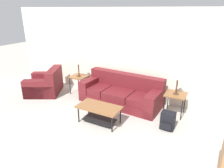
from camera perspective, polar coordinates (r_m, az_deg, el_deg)
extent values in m
cube|color=silver|center=(5.82, 7.10, 8.12)|extent=(9.07, 0.06, 2.60)
cube|color=maroon|center=(5.72, 2.31, -4.59)|extent=(2.34, 1.04, 0.22)
cube|color=maroon|center=(6.00, -4.15, -1.21)|extent=(0.79, 0.86, 0.20)
cube|color=maroon|center=(5.62, 2.24, -2.73)|extent=(0.79, 0.86, 0.20)
cube|color=maroon|center=(5.33, 9.46, -4.40)|extent=(0.79, 0.86, 0.20)
cube|color=maroon|center=(5.79, 3.95, 1.17)|extent=(2.30, 0.39, 0.40)
cube|color=maroon|center=(6.16, -5.88, -0.97)|extent=(0.33, 0.93, 0.58)
cube|color=maroon|center=(5.28, 11.96, -5.16)|extent=(0.33, 0.93, 0.58)
cube|color=maroon|center=(6.77, -18.80, -0.77)|extent=(1.35, 1.39, 0.40)
cube|color=maroon|center=(6.54, -16.26, 2.48)|extent=(0.72, 1.06, 0.40)
cube|color=maroon|center=(7.10, -17.89, 1.01)|extent=(0.98, 0.68, 0.56)
cube|color=maroon|center=(6.40, -19.97, -1.41)|extent=(0.98, 0.68, 0.56)
cube|color=brown|center=(4.68, -3.70, -6.60)|extent=(1.02, 0.54, 0.04)
cylinder|color=black|center=(4.87, -9.54, -8.61)|extent=(0.03, 0.03, 0.39)
cylinder|color=black|center=(4.43, 0.01, -11.43)|extent=(0.03, 0.03, 0.39)
cylinder|color=black|center=(5.16, -6.74, -6.65)|extent=(0.03, 0.03, 0.39)
cylinder|color=black|center=(4.75, 2.40, -9.06)|extent=(0.03, 0.03, 0.39)
cube|color=black|center=(4.84, -3.61, -10.07)|extent=(0.77, 0.38, 0.02)
cube|color=brown|center=(6.37, -9.38, 2.14)|extent=(0.51, 0.51, 0.03)
cylinder|color=black|center=(6.43, -11.90, -0.54)|extent=(0.03, 0.03, 0.54)
cylinder|color=black|center=(6.18, -8.85, -1.22)|extent=(0.03, 0.03, 0.54)
cylinder|color=black|center=(6.74, -9.60, 0.63)|extent=(0.03, 0.03, 0.54)
cylinder|color=black|center=(6.51, -6.60, 0.03)|extent=(0.03, 0.03, 0.54)
cube|color=brown|center=(5.22, 17.75, -2.84)|extent=(0.51, 0.51, 0.03)
cylinder|color=black|center=(5.18, 14.62, -6.18)|extent=(0.03, 0.03, 0.54)
cylinder|color=black|center=(5.12, 19.27, -7.05)|extent=(0.03, 0.03, 0.54)
cylinder|color=black|center=(5.57, 15.72, -4.35)|extent=(0.03, 0.03, 0.54)
cylinder|color=black|center=(5.51, 20.04, -5.14)|extent=(0.03, 0.03, 0.54)
cylinder|color=#472D1E|center=(6.36, -9.40, 2.35)|extent=(0.14, 0.14, 0.02)
cylinder|color=#472D1E|center=(6.30, -9.51, 4.13)|extent=(0.04, 0.04, 0.40)
cone|color=white|center=(6.22, -9.67, 6.85)|extent=(0.28, 0.28, 0.22)
cylinder|color=#472D1E|center=(5.21, 17.78, -2.60)|extent=(0.14, 0.14, 0.02)
cylinder|color=#472D1E|center=(5.14, 18.03, -0.48)|extent=(0.04, 0.04, 0.40)
cone|color=white|center=(5.04, 18.41, 2.79)|extent=(0.28, 0.28, 0.22)
cube|color=black|center=(4.72, 15.67, -10.00)|extent=(0.31, 0.22, 0.42)
cube|color=black|center=(4.65, 15.19, -11.64)|extent=(0.23, 0.05, 0.17)
cylinder|color=black|center=(4.83, 15.07, -8.86)|extent=(0.02, 0.02, 0.31)
cylinder|color=black|center=(4.81, 17.04, -9.25)|extent=(0.02, 0.02, 0.31)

